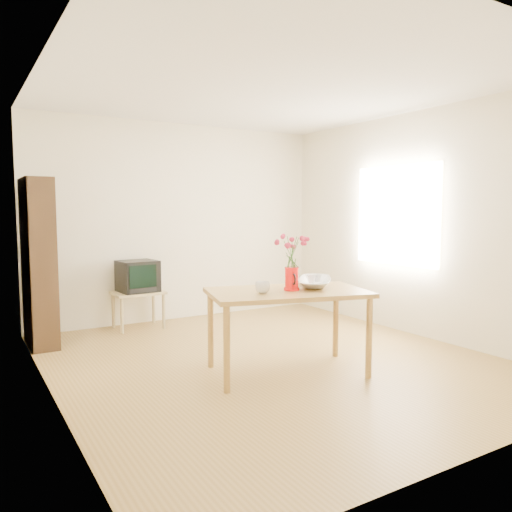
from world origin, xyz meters
TOP-DOWN VIEW (x-y plane):
  - room at (0.03, 0.00)m, footprint 4.50×4.50m
  - table at (-0.08, -0.38)m, footprint 1.55×1.12m
  - tv_stand at (-0.70, 1.97)m, footprint 0.60×0.45m
  - bookshelf at (-1.85, 1.75)m, footprint 0.28×0.70m
  - pitcher at (-0.05, -0.39)m, footprint 0.14×0.21m
  - flowers at (-0.05, -0.39)m, footprint 0.24×0.24m
  - mug at (-0.35, -0.39)m, footprint 0.15×0.15m
  - bowl at (0.28, -0.30)m, footprint 0.64×0.64m
  - teacup_a at (0.24, -0.30)m, footprint 0.08×0.08m
  - teacup_b at (0.33, -0.28)m, footprint 0.08×0.08m
  - television at (-0.70, 1.98)m, footprint 0.48×0.45m

SIDE VIEW (x-z plane):
  - tv_stand at x=-0.70m, z-range 0.16..0.62m
  - television at x=-0.70m, z-range 0.46..0.85m
  - table at x=-0.08m, z-range 0.29..1.04m
  - mug at x=-0.35m, z-range 0.75..0.85m
  - bookshelf at x=-1.85m, z-range -0.06..1.74m
  - pitcher at x=-0.05m, z-range 0.74..0.95m
  - teacup_b at x=0.33m, z-range 0.89..0.95m
  - teacup_a at x=0.24m, z-range 0.89..0.95m
  - bowl at x=0.28m, z-range 0.75..1.18m
  - flowers at x=-0.05m, z-range 0.95..1.29m
  - room at x=0.03m, z-range -0.95..3.55m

